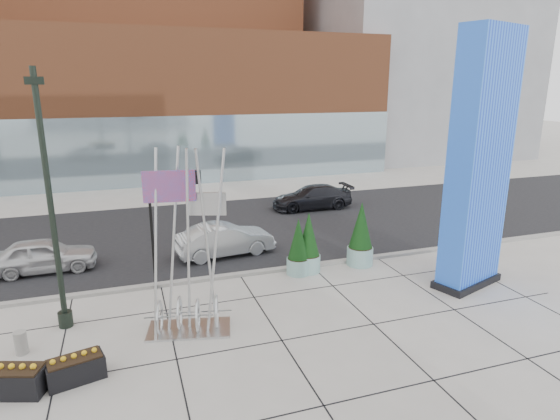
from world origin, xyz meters
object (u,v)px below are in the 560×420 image
object	(u,v)px
public_art_sculpture	(188,285)
overhead_street_sign	(170,190)
car_silver_mid	(225,240)
concrete_bollard	(21,343)
car_white_west	(43,256)
blue_pylon	(479,168)
lamp_post	(54,229)

from	to	relation	value
public_art_sculpture	overhead_street_sign	bearing A→B (deg)	103.22
public_art_sculpture	car_silver_mid	world-z (taller)	public_art_sculpture
car_silver_mid	public_art_sculpture	bearing A→B (deg)	151.51
concrete_bollard	car_white_west	world-z (taller)	car_white_west
public_art_sculpture	car_white_west	xyz separation A→B (m)	(-4.78, 6.44, -0.79)
overhead_street_sign	car_white_west	world-z (taller)	overhead_street_sign
blue_pylon	concrete_bollard	distance (m)	15.32
concrete_bollard	overhead_street_sign	xyz separation A→B (m)	(4.53, 3.14, 3.28)
lamp_post	overhead_street_sign	bearing A→B (deg)	28.13
public_art_sculpture	overhead_street_sign	size ratio (longest dim) A/B	1.32
public_art_sculpture	overhead_street_sign	xyz separation A→B (m)	(-0.03, 3.34, 2.15)
car_silver_mid	car_white_west	bearing A→B (deg)	79.41
concrete_bollard	car_white_west	xyz separation A→B (m)	(-0.22, 6.24, 0.34)
blue_pylon	public_art_sculpture	bearing A→B (deg)	161.99
overhead_street_sign	car_silver_mid	size ratio (longest dim) A/B	1.00
lamp_post	car_silver_mid	xyz separation A→B (m)	(5.93, 4.52, -2.44)
blue_pylon	car_silver_mid	size ratio (longest dim) A/B	2.15
lamp_post	concrete_bollard	distance (m)	3.23
blue_pylon	car_white_west	bearing A→B (deg)	138.45
public_art_sculpture	concrete_bollard	size ratio (longest dim) A/B	8.46
blue_pylon	lamp_post	xyz separation A→B (m)	(-13.78, 1.32, -1.24)
overhead_street_sign	car_silver_mid	world-z (taller)	overhead_street_sign
car_white_west	overhead_street_sign	bearing A→B (deg)	-123.68
lamp_post	public_art_sculpture	size ratio (longest dim) A/B	1.38
car_white_west	car_silver_mid	xyz separation A→B (m)	(7.15, -0.47, 0.03)
lamp_post	car_silver_mid	size ratio (longest dim) A/B	1.81
concrete_bollard	car_silver_mid	world-z (taller)	car_silver_mid
public_art_sculpture	lamp_post	bearing A→B (deg)	170.53
blue_pylon	overhead_street_sign	bearing A→B (deg)	143.87
lamp_post	concrete_bollard	xyz separation A→B (m)	(-1.00, -1.25, -2.80)
concrete_bollard	car_white_west	distance (m)	6.25
lamp_post	public_art_sculpture	xyz separation A→B (m)	(3.56, -1.45, -1.67)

